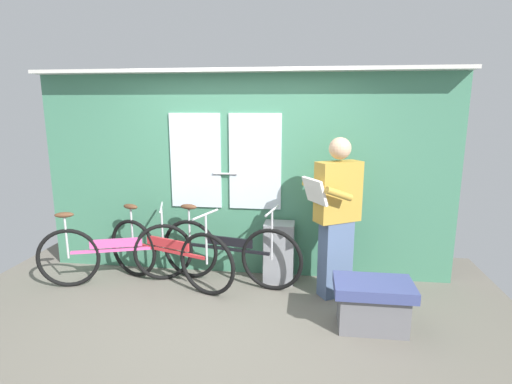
{
  "coord_description": "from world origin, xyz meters",
  "views": [
    {
      "loc": [
        0.76,
        -3.41,
        1.99
      ],
      "look_at": [
        0.24,
        0.54,
        1.14
      ],
      "focal_mm": 28.31,
      "sensor_mm": 36.0,
      "label": 1
    }
  ],
  "objects_px": {
    "trash_bin_by_wall": "(279,252)",
    "bicycle_near_door": "(167,253)",
    "passenger_reading_newspaper": "(336,215)",
    "bench_seat_corner": "(372,304)",
    "bicycle_by_pole": "(229,252)",
    "bicycle_leaning_behind": "(116,253)"
  },
  "relations": [
    {
      "from": "passenger_reading_newspaper",
      "to": "bench_seat_corner",
      "type": "distance_m",
      "value": 0.95
    },
    {
      "from": "bicycle_leaning_behind",
      "to": "bench_seat_corner",
      "type": "height_order",
      "value": "bicycle_leaning_behind"
    },
    {
      "from": "bicycle_leaning_behind",
      "to": "bench_seat_corner",
      "type": "distance_m",
      "value": 2.81
    },
    {
      "from": "bicycle_leaning_behind",
      "to": "bicycle_by_pole",
      "type": "height_order",
      "value": "bicycle_by_pole"
    },
    {
      "from": "passenger_reading_newspaper",
      "to": "trash_bin_by_wall",
      "type": "xyz_separation_m",
      "value": [
        -0.61,
        0.29,
        -0.54
      ]
    },
    {
      "from": "passenger_reading_newspaper",
      "to": "trash_bin_by_wall",
      "type": "height_order",
      "value": "passenger_reading_newspaper"
    },
    {
      "from": "trash_bin_by_wall",
      "to": "bench_seat_corner",
      "type": "distance_m",
      "value": 1.3
    },
    {
      "from": "bicycle_near_door",
      "to": "bicycle_by_pole",
      "type": "bearing_deg",
      "value": 30.8
    },
    {
      "from": "bicycle_by_pole",
      "to": "passenger_reading_newspaper",
      "type": "relative_size",
      "value": 0.99
    },
    {
      "from": "bicycle_near_door",
      "to": "bench_seat_corner",
      "type": "xyz_separation_m",
      "value": [
        2.15,
        -0.64,
        -0.13
      ]
    },
    {
      "from": "passenger_reading_newspaper",
      "to": "bench_seat_corner",
      "type": "bearing_deg",
      "value": 85.2
    },
    {
      "from": "bench_seat_corner",
      "to": "bicycle_by_pole",
      "type": "bearing_deg",
      "value": 152.52
    },
    {
      "from": "bicycle_leaning_behind",
      "to": "bicycle_by_pole",
      "type": "distance_m",
      "value": 1.28
    },
    {
      "from": "bicycle_by_pole",
      "to": "bench_seat_corner",
      "type": "distance_m",
      "value": 1.67
    },
    {
      "from": "bicycle_leaning_behind",
      "to": "passenger_reading_newspaper",
      "type": "bearing_deg",
      "value": -17.58
    },
    {
      "from": "trash_bin_by_wall",
      "to": "bicycle_by_pole",
      "type": "bearing_deg",
      "value": -165.6
    },
    {
      "from": "bicycle_near_door",
      "to": "trash_bin_by_wall",
      "type": "xyz_separation_m",
      "value": [
        1.23,
        0.27,
        -0.02
      ]
    },
    {
      "from": "bicycle_leaning_behind",
      "to": "bicycle_by_pole",
      "type": "xyz_separation_m",
      "value": [
        1.27,
        0.16,
        0.01
      ]
    },
    {
      "from": "trash_bin_by_wall",
      "to": "bicycle_near_door",
      "type": "bearing_deg",
      "value": -167.78
    },
    {
      "from": "trash_bin_by_wall",
      "to": "bench_seat_corner",
      "type": "relative_size",
      "value": 0.99
    },
    {
      "from": "bicycle_by_pole",
      "to": "passenger_reading_newspaper",
      "type": "xyz_separation_m",
      "value": [
        1.17,
        -0.14,
        0.52
      ]
    },
    {
      "from": "bicycle_near_door",
      "to": "bicycle_leaning_behind",
      "type": "bearing_deg",
      "value": -155.98
    }
  ]
}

